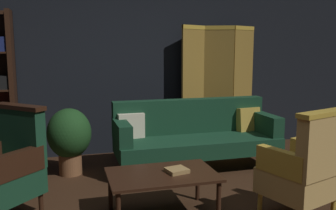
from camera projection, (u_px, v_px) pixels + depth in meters
back_wall at (138, 59)px, 5.50m from camera, size 7.20×0.10×2.80m
folding_screen at (218, 86)px, 5.71m from camera, size 1.27×0.25×1.90m
velvet_couch at (195, 133)px, 4.85m from camera, size 2.12×0.78×0.88m
coffee_table at (162, 178)px, 3.40m from camera, size 1.00×0.64×0.42m
armchair_gilt_accent at (304, 169)px, 3.31m from camera, size 0.73×0.73×1.04m
armchair_wing_left at (7, 166)px, 3.38m from camera, size 0.82×0.82×1.04m
potted_plant at (69, 137)px, 4.54m from camera, size 0.54×0.54×0.83m
book_tan_leather at (177, 170)px, 3.42m from camera, size 0.22×0.21×0.04m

